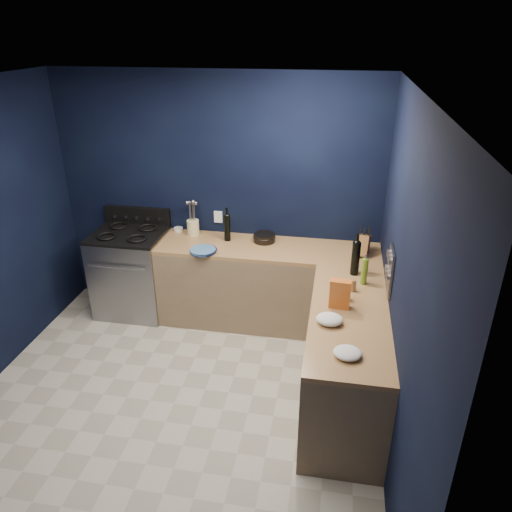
% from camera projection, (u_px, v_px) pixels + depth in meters
% --- Properties ---
extents(floor, '(3.50, 3.50, 0.02)m').
position_uv_depth(floor, '(174.00, 404.00, 4.22)').
color(floor, '#B6B1A0').
rests_on(floor, ground).
extents(ceiling, '(3.50, 3.50, 0.02)m').
position_uv_depth(ceiling, '(144.00, 89.00, 3.08)').
color(ceiling, silver).
rests_on(ceiling, ground).
extents(wall_back, '(3.50, 0.02, 2.60)m').
position_uv_depth(wall_back, '(218.00, 197.00, 5.21)').
color(wall_back, black).
rests_on(wall_back, ground).
extents(wall_right, '(0.02, 3.50, 2.60)m').
position_uv_depth(wall_right, '(402.00, 291.00, 3.38)').
color(wall_right, black).
rests_on(wall_right, ground).
extents(wall_front, '(3.50, 0.02, 2.60)m').
position_uv_depth(wall_front, '(20.00, 456.00, 2.09)').
color(wall_front, black).
rests_on(wall_front, ground).
extents(cab_back, '(2.30, 0.63, 0.86)m').
position_uv_depth(cab_back, '(268.00, 287.00, 5.21)').
color(cab_back, '#856B4E').
rests_on(cab_back, floor).
extents(top_back, '(2.30, 0.63, 0.04)m').
position_uv_depth(top_back, '(268.00, 249.00, 5.01)').
color(top_back, brown).
rests_on(top_back, cab_back).
extents(cab_right, '(0.63, 1.67, 0.86)m').
position_uv_depth(cab_right, '(345.00, 361.00, 4.06)').
color(cab_right, '#856B4E').
rests_on(cab_right, floor).
extents(top_right, '(0.63, 1.67, 0.04)m').
position_uv_depth(top_right, '(349.00, 316.00, 3.86)').
color(top_right, brown).
rests_on(top_right, cab_right).
extents(gas_range, '(0.76, 0.66, 0.92)m').
position_uv_depth(gas_range, '(133.00, 273.00, 5.42)').
color(gas_range, gray).
rests_on(gas_range, floor).
extents(oven_door, '(0.59, 0.02, 0.42)m').
position_uv_depth(oven_door, '(121.00, 288.00, 5.15)').
color(oven_door, black).
rests_on(oven_door, gas_range).
extents(cooktop, '(0.76, 0.66, 0.03)m').
position_uv_depth(cooktop, '(128.00, 235.00, 5.22)').
color(cooktop, black).
rests_on(cooktop, gas_range).
extents(backguard, '(0.76, 0.06, 0.20)m').
position_uv_depth(backguard, '(138.00, 216.00, 5.44)').
color(backguard, black).
rests_on(backguard, gas_range).
extents(spice_panel, '(0.02, 0.28, 0.38)m').
position_uv_depth(spice_panel, '(390.00, 271.00, 3.92)').
color(spice_panel, gray).
rests_on(spice_panel, wall_right).
extents(wall_outlet, '(0.09, 0.02, 0.13)m').
position_uv_depth(wall_outlet, '(218.00, 217.00, 5.29)').
color(wall_outlet, white).
rests_on(wall_outlet, wall_back).
extents(plate_stack, '(0.30, 0.30, 0.03)m').
position_uv_depth(plate_stack, '(203.00, 251.00, 4.89)').
color(plate_stack, '#3C6A8F').
rests_on(plate_stack, top_back).
extents(ramekin, '(0.13, 0.13, 0.04)m').
position_uv_depth(ramekin, '(178.00, 229.00, 5.39)').
color(ramekin, white).
rests_on(ramekin, top_back).
extents(utensil_crock, '(0.17, 0.17, 0.16)m').
position_uv_depth(utensil_crock, '(193.00, 227.00, 5.27)').
color(utensil_crock, '#F7F1C4').
rests_on(utensil_crock, top_back).
extents(wine_bottle_back, '(0.08, 0.08, 0.28)m').
position_uv_depth(wine_bottle_back, '(227.00, 228.00, 5.10)').
color(wine_bottle_back, black).
rests_on(wine_bottle_back, top_back).
extents(lemon_basket, '(0.29, 0.29, 0.09)m').
position_uv_depth(lemon_basket, '(264.00, 238.00, 5.12)').
color(lemon_basket, black).
rests_on(lemon_basket, top_back).
extents(knife_block, '(0.16, 0.26, 0.26)m').
position_uv_depth(knife_block, '(363.00, 245.00, 4.80)').
color(knife_block, brown).
rests_on(knife_block, top_back).
extents(wine_bottle_right, '(0.10, 0.10, 0.32)m').
position_uv_depth(wine_bottle_right, '(355.00, 259.00, 4.40)').
color(wine_bottle_right, black).
rests_on(wine_bottle_right, top_right).
extents(oil_bottle, '(0.07, 0.07, 0.25)m').
position_uv_depth(oil_bottle, '(364.00, 271.00, 4.25)').
color(oil_bottle, olive).
rests_on(oil_bottle, top_right).
extents(spice_jar_near, '(0.05, 0.05, 0.11)m').
position_uv_depth(spice_jar_near, '(353.00, 285.00, 4.16)').
color(spice_jar_near, olive).
rests_on(spice_jar_near, top_right).
extents(spice_jar_far, '(0.05, 0.05, 0.10)m').
position_uv_depth(spice_jar_far, '(347.00, 294.00, 4.03)').
color(spice_jar_far, olive).
rests_on(spice_jar_far, top_right).
extents(crouton_bag, '(0.17, 0.09, 0.25)m').
position_uv_depth(crouton_bag, '(340.00, 294.00, 3.89)').
color(crouton_bag, '#AB1828').
rests_on(crouton_bag, top_right).
extents(towel_front, '(0.21, 0.18, 0.07)m').
position_uv_depth(towel_front, '(329.00, 319.00, 3.72)').
color(towel_front, white).
rests_on(towel_front, top_right).
extents(towel_end, '(0.23, 0.21, 0.06)m').
position_uv_depth(towel_end, '(347.00, 353.00, 3.35)').
color(towel_end, white).
rests_on(towel_end, top_right).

